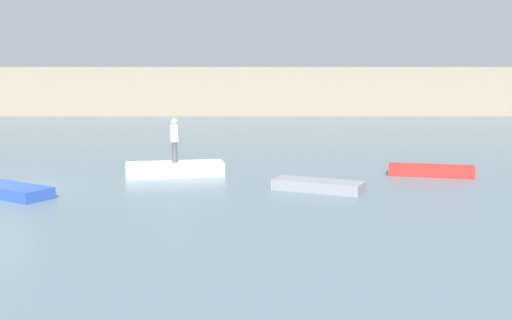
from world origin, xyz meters
name	(u,v)px	position (x,y,z in m)	size (l,w,h in m)	color
embankment_wall	(130,91)	(0.00, 29.60, 1.87)	(80.00, 1.20, 3.74)	gray
rowboat_blue	(1,190)	(0.58, -0.78, 0.20)	(3.95, 1.26, 0.39)	#2B4CAD
rowboat_white	(172,169)	(6.17, 3.16, 0.27)	(3.94, 1.28, 0.53)	white
rowboat_grey	(315,185)	(11.73, -0.02, 0.19)	(3.28, 1.09, 0.39)	gray
rowboat_red	(428,171)	(16.58, 3.05, 0.21)	(3.38, 0.94, 0.43)	red
person_white_shirt	(172,138)	(6.17, 3.16, 1.55)	(0.32, 0.32, 1.81)	#4C4C56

